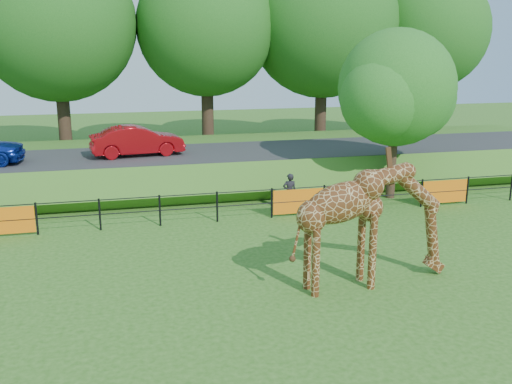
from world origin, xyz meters
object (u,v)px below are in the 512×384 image
giraffe (373,225)px  visitor (290,192)px  car_red (137,141)px  tree_east (398,92)px

giraffe → visitor: size_ratio=3.12×
giraffe → visitor: bearing=84.9°
giraffe → visitor: giraffe is taller
car_red → visitor: bearing=-141.4°
giraffe → car_red: giraffe is taller
car_red → visitor: car_red is taller
car_red → tree_east: tree_east is taller
tree_east → visitor: bearing=-169.6°
car_red → visitor: size_ratio=2.77×
giraffe → tree_east: tree_east is taller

